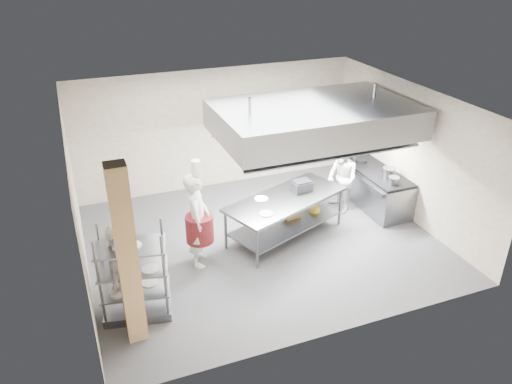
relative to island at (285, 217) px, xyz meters
name	(u,v)px	position (x,y,z in m)	size (l,w,h in m)	color
floor	(262,241)	(-0.54, -0.02, -0.46)	(7.00, 7.00, 0.00)	#3D3D40
ceiling	(262,103)	(-0.54, -0.02, 2.54)	(7.00, 7.00, 0.00)	silver
wall_back	(217,129)	(-0.54, 2.98, 1.04)	(7.00, 7.00, 0.00)	gray
wall_left	(77,207)	(-4.04, -0.02, 1.04)	(6.00, 6.00, 0.00)	gray
wall_right	(409,152)	(2.96, -0.02, 1.04)	(6.00, 6.00, 0.00)	gray
column	(127,257)	(-3.44, -1.92, 1.04)	(0.30, 0.30, 3.00)	tan
exhaust_hood	(314,119)	(0.76, 0.38, 1.94)	(4.00, 2.50, 0.60)	gray
hood_strip_a	(273,139)	(-0.14, 0.38, 1.62)	(1.60, 0.12, 0.04)	white
hood_strip_b	(351,129)	(1.66, 0.38, 1.62)	(1.60, 0.12, 0.04)	white
wall_shelf	(286,122)	(1.26, 2.82, 1.04)	(1.50, 0.28, 0.04)	gray
island	(285,217)	(0.00, 0.00, 0.00)	(2.65, 1.10, 0.91)	gray
island_worktop	(286,199)	(0.00, 0.00, 0.42)	(2.65, 1.10, 0.06)	gray
island_undershelf	(285,223)	(0.00, 0.00, -0.16)	(2.44, 0.99, 0.04)	slate
pass_rack	(134,273)	(-3.34, -1.39, 0.37)	(1.11, 0.64, 1.66)	slate
cooking_range	(375,190)	(2.54, 0.48, -0.04)	(0.80, 2.00, 0.84)	slate
range_top	(377,172)	(2.54, 0.48, 0.41)	(0.78, 1.96, 0.06)	black
chef_head	(197,220)	(-1.97, -0.30, 0.50)	(0.70, 0.46, 1.91)	silver
chef_line	(342,178)	(1.67, 0.58, 0.36)	(0.79, 0.62, 1.63)	white
chef_plating	(120,270)	(-3.54, -1.26, 0.40)	(1.00, 0.42, 1.71)	silver
griddle	(302,186)	(0.46, 0.21, 0.55)	(0.41, 0.32, 0.20)	slate
wicker_basket	(291,214)	(0.21, 0.16, -0.06)	(0.35, 0.24, 0.15)	brown
stockpot	(389,172)	(2.61, 0.14, 0.55)	(0.30, 0.30, 0.21)	gray
plate_stack	(135,288)	(-3.34, -1.39, 0.08)	(0.28, 0.28, 0.05)	white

